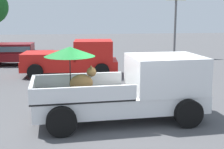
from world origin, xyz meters
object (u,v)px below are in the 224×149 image
Objects in this scene: pickup_truck_far at (74,59)px; motel_sign at (176,8)px; pickup_truck_main at (132,87)px; parked_sedan_near at (17,53)px.

motel_sign is at bearing 43.16° from pickup_truck_far.
motel_sign is (5.60, 12.98, 2.52)m from pickup_truck_main.
pickup_truck_main is 1.05× the size of pickup_truck_far.
pickup_truck_far is 9.81m from motel_sign.
parked_sedan_near is at bearing -168.78° from motel_sign.
parked_sedan_near is 0.87× the size of motel_sign.
pickup_truck_main is at bearing -72.60° from pickup_truck_far.
pickup_truck_main is at bearing -63.05° from parked_sedan_near.
parked_sedan_near is at bearing 111.80° from pickup_truck_main.
pickup_truck_far is 5.21m from parked_sedan_near.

